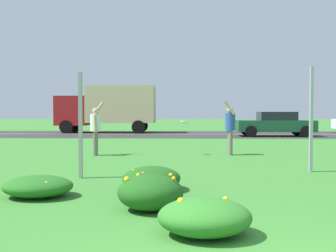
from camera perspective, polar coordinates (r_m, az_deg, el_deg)
ground_plane at (r=14.52m, az=5.19°, el=-3.77°), size 120.00×120.00×0.00m
highway_strip at (r=25.89m, az=3.79°, el=-1.17°), size 120.00×8.07×0.01m
highway_center_stripe at (r=25.89m, az=3.79°, el=-1.16°), size 120.00×0.16×0.00m
daylily_clump_mid_left at (r=6.11m, az=-2.50°, el=-9.37°), size 0.99×0.95×0.54m
daylily_clump_front_center at (r=7.39m, az=-17.94°, el=-8.12°), size 1.21×1.02×0.37m
daylily_clump_front_right at (r=7.63m, az=-2.35°, el=-7.40°), size 1.09×1.18×0.44m
daylily_clump_near_camera at (r=4.94m, az=5.20°, el=-12.70°), size 1.13×0.97×0.45m
sign_post_near_path at (r=9.09m, az=-12.29°, el=0.10°), size 0.07×0.10×2.34m
sign_post_by_roadside at (r=10.41m, az=19.62°, el=0.92°), size 0.07×0.10×2.58m
person_thrower_white_shirt at (r=13.71m, az=-10.22°, el=-0.13°), size 0.42×0.50×1.80m
person_catcher_blue_shirt at (r=13.76m, az=8.78°, el=-0.02°), size 0.42×0.50×1.86m
frisbee_white at (r=13.58m, az=2.30°, el=0.52°), size 0.26×0.25×0.13m
car_dark_green_center_left at (r=24.66m, az=14.94°, el=0.31°), size 4.50×2.00×1.45m
box_truck_red at (r=28.12m, az=-8.42°, el=2.74°), size 6.70×2.46×3.20m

